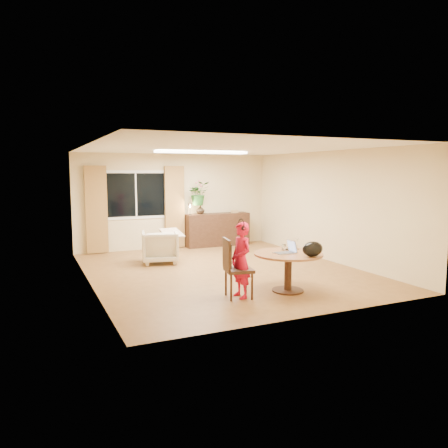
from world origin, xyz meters
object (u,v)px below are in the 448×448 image
object	(u,v)px
child	(241,260)
sideboard	(217,230)
dining_table	(288,261)
armchair	(160,247)
dining_chair	(239,268)

from	to	relation	value
child	sideboard	size ratio (longest dim) A/B	0.69
dining_table	armchair	bearing A→B (deg)	112.58
dining_table	dining_chair	xyz separation A→B (m)	(-0.97, 0.01, -0.04)
armchair	sideboard	size ratio (longest dim) A/B	0.44
dining_table	dining_chair	distance (m)	0.97
dining_chair	sideboard	distance (m)	5.24
dining_table	sideboard	xyz separation A→B (m)	(0.79, 4.94, -0.08)
dining_chair	child	world-z (taller)	child
child	armchair	xyz separation A→B (m)	(-0.45, 3.32, -0.26)
dining_table	child	size ratio (longest dim) A/B	0.95
armchair	sideboard	distance (m)	2.71
child	armchair	world-z (taller)	child
sideboard	child	bearing A→B (deg)	-109.16
dining_chair	sideboard	size ratio (longest dim) A/B	0.54
armchair	sideboard	bearing A→B (deg)	-130.64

